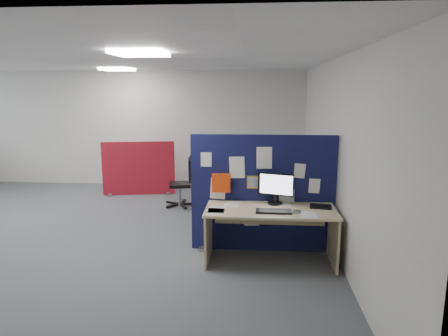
# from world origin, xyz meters

# --- Properties ---
(floor) EXTENTS (9.00, 9.00, 0.00)m
(floor) POSITION_xyz_m (0.00, 0.00, 0.00)
(floor) COLOR #505358
(floor) RESTS_ON ground
(ceiling) EXTENTS (9.00, 7.00, 0.02)m
(ceiling) POSITION_xyz_m (0.00, 0.00, 2.70)
(ceiling) COLOR white
(ceiling) RESTS_ON wall_back
(wall_back) EXTENTS (9.00, 0.02, 2.70)m
(wall_back) POSITION_xyz_m (0.00, 3.50, 1.35)
(wall_back) COLOR silver
(wall_back) RESTS_ON floor
(wall_right) EXTENTS (0.02, 7.00, 2.70)m
(wall_right) POSITION_xyz_m (4.50, 0.00, 1.35)
(wall_right) COLOR silver
(wall_right) RESTS_ON floor
(ceiling_lights) EXTENTS (4.10, 4.10, 0.04)m
(ceiling_lights) POSITION_xyz_m (0.33, 0.67, 2.67)
(ceiling_lights) COLOR white
(ceiling_lights) RESTS_ON ceiling
(navy_divider) EXTENTS (2.00, 0.30, 1.65)m
(navy_divider) POSITION_xyz_m (3.46, -0.34, 0.83)
(navy_divider) COLOR #10163B
(navy_divider) RESTS_ON floor
(main_desk) EXTENTS (1.70, 0.76, 0.73)m
(main_desk) POSITION_xyz_m (3.58, -0.70, 0.56)
(main_desk) COLOR beige
(main_desk) RESTS_ON floor
(monitor_main) EXTENTS (0.48, 0.20, 0.43)m
(monitor_main) POSITION_xyz_m (3.65, -0.50, 0.97)
(monitor_main) COLOR black
(monitor_main) RESTS_ON main_desk
(keyboard) EXTENTS (0.45, 0.19, 0.02)m
(keyboard) POSITION_xyz_m (3.61, -0.88, 0.74)
(keyboard) COLOR black
(keyboard) RESTS_ON main_desk
(mouse) EXTENTS (0.11, 0.08, 0.03)m
(mouse) POSITION_xyz_m (3.90, -0.88, 0.74)
(mouse) COLOR gray
(mouse) RESTS_ON main_desk
(paper_tray) EXTENTS (0.31, 0.26, 0.01)m
(paper_tray) POSITION_xyz_m (4.24, -0.60, 0.74)
(paper_tray) COLOR black
(paper_tray) RESTS_ON main_desk
(red_divider) EXTENTS (1.54, 0.32, 1.17)m
(red_divider) POSITION_xyz_m (0.85, 2.57, 0.57)
(red_divider) COLOR #A81522
(red_divider) RESTS_ON floor
(office_chair) EXTENTS (0.64, 0.63, 0.97)m
(office_chair) POSITION_xyz_m (2.00, 1.79, 0.55)
(office_chair) COLOR black
(office_chair) RESTS_ON floor
(desk_papers) EXTENTS (1.37, 0.81, 0.00)m
(desk_papers) POSITION_xyz_m (3.32, -0.74, 0.73)
(desk_papers) COLOR white
(desk_papers) RESTS_ON main_desk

